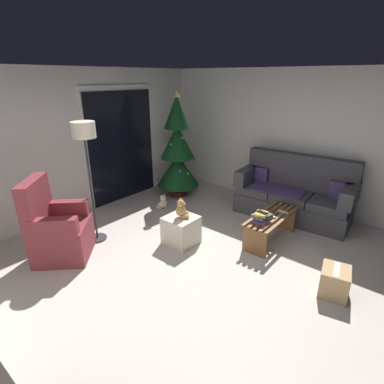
{
  "coord_description": "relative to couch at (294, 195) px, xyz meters",
  "views": [
    {
      "loc": [
        -2.55,
        -1.75,
        2.35
      ],
      "look_at": [
        0.4,
        0.7,
        0.85
      ],
      "focal_mm": 27.86,
      "sensor_mm": 36.0,
      "label": 1
    }
  ],
  "objects": [
    {
      "name": "couch",
      "position": [
        0.0,
        0.0,
        0.0
      ],
      "size": [
        0.91,
        1.99,
        1.08
      ],
      "color": "#3D3D42",
      "rests_on": "ground"
    },
    {
      "name": "book_stack",
      "position": [
        -1.32,
        -0.06,
        0.09
      ],
      "size": [
        0.3,
        0.25,
        0.14
      ],
      "color": "#6B3D7A",
      "rests_on": "coffee_table"
    },
    {
      "name": "floor_lamp",
      "position": [
        -2.71,
        1.97,
        1.11
      ],
      "size": [
        0.32,
        0.32,
        1.78
      ],
      "color": "#2D2D30",
      "rests_on": "ground"
    },
    {
      "name": "coffee_table",
      "position": [
        -1.04,
        -0.09,
        -0.12
      ],
      "size": [
        1.1,
        0.4,
        0.42
      ],
      "color": "brown",
      "rests_on": "ground"
    },
    {
      "name": "cell_phone",
      "position": [
        -1.33,
        -0.06,
        0.17
      ],
      "size": [
        0.09,
        0.15,
        0.01
      ],
      "primitive_type": "cube",
      "rotation": [
        0.0,
        0.0,
        -0.15
      ],
      "color": "black",
      "rests_on": "book_stack"
    },
    {
      "name": "armchair",
      "position": [
        -3.29,
        1.95,
        0.0
      ],
      "size": [
        0.97,
        0.97,
        1.13
      ],
      "color": "maroon",
      "rests_on": "ground"
    },
    {
      "name": "wall_right",
      "position": [
        0.54,
        0.03,
        0.85
      ],
      "size": [
        0.12,
        6.0,
        2.5
      ],
      "primitive_type": "cube",
      "color": "silver",
      "rests_on": "ground"
    },
    {
      "name": "ottoman",
      "position": [
        -1.96,
        0.9,
        -0.19
      ],
      "size": [
        0.44,
        0.44,
        0.43
      ],
      "primitive_type": "cube",
      "color": "beige",
      "rests_on": "ground"
    },
    {
      "name": "patio_door_frame",
      "position": [
        -1.32,
        3.02,
        0.7
      ],
      "size": [
        1.6,
        0.02,
        2.2
      ],
      "primitive_type": "cube",
      "color": "silver",
      "rests_on": "ground"
    },
    {
      "name": "patio_door_glass",
      "position": [
        -1.32,
        3.0,
        0.65
      ],
      "size": [
        1.5,
        0.02,
        2.1
      ],
      "primitive_type": "cube",
      "color": "black",
      "rests_on": "ground"
    },
    {
      "name": "teddy_bear_cream_by_tree",
      "position": [
        -1.26,
        2.0,
        -0.28
      ],
      "size": [
        0.2,
        0.2,
        0.29
      ],
      "color": "beige",
      "rests_on": "ground"
    },
    {
      "name": "teddy_bear_honey",
      "position": [
        -1.96,
        0.89,
        0.15
      ],
      "size": [
        0.21,
        0.22,
        0.29
      ],
      "color": "tan",
      "rests_on": "ottoman"
    },
    {
      "name": "ground_plane",
      "position": [
        -2.32,
        0.03,
        -0.4
      ],
      "size": [
        7.0,
        7.0,
        0.0
      ],
      "primitive_type": "plane",
      "color": "#BCB2A8"
    },
    {
      "name": "cardboard_box_taped_mid_floor",
      "position": [
        -1.68,
        -1.19,
        -0.24
      ],
      "size": [
        0.41,
        0.37,
        0.33
      ],
      "color": "tan",
      "rests_on": "ground"
    },
    {
      "name": "remote_silver",
      "position": [
        -1.09,
        -0.1,
        0.03
      ],
      "size": [
        0.09,
        0.16,
        0.02
      ],
      "primitive_type": "cube",
      "rotation": [
        0.0,
        0.0,
        2.84
      ],
      "color": "#ADADB2",
      "rests_on": "coffee_table"
    },
    {
      "name": "remote_white",
      "position": [
        -0.85,
        -0.18,
        0.03
      ],
      "size": [
        0.06,
        0.16,
        0.02
      ],
      "primitive_type": "cube",
      "rotation": [
        0.0,
        0.0,
        0.09
      ],
      "color": "silver",
      "rests_on": "coffee_table"
    },
    {
      "name": "christmas_tree",
      "position": [
        -0.53,
        2.26,
        0.52
      ],
      "size": [
        0.86,
        0.86,
        2.09
      ],
      "color": "#4C1E19",
      "rests_on": "ground"
    },
    {
      "name": "wall_back",
      "position": [
        -2.32,
        3.09,
        0.85
      ],
      "size": [
        5.72,
        0.12,
        2.5
      ],
      "primitive_type": "cube",
      "color": "silver",
      "rests_on": "ground"
    },
    {
      "name": "remote_graphite",
      "position": [
        -1.0,
        -0.01,
        0.03
      ],
      "size": [
        0.04,
        0.16,
        0.02
      ],
      "primitive_type": "cube",
      "rotation": [
        0.0,
        0.0,
        3.14
      ],
      "color": "#333338",
      "rests_on": "coffee_table"
    }
  ]
}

